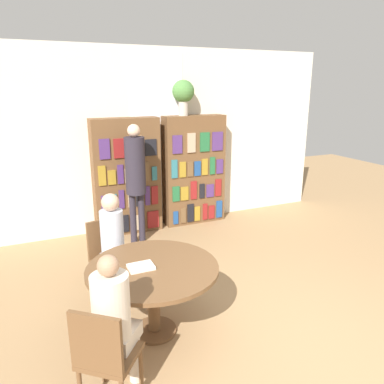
{
  "coord_description": "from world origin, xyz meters",
  "views": [
    {
      "loc": [
        -2.05,
        -2.14,
        2.39
      ],
      "look_at": [
        -0.14,
        2.14,
        1.05
      ],
      "focal_mm": 35.0,
      "sensor_mm": 36.0,
      "label": 1
    }
  ],
  "objects_px": {
    "seated_reader_left": "(114,241)",
    "librarian_standing": "(135,172)",
    "flower_vase": "(183,93)",
    "bookshelf_left": "(127,177)",
    "seated_reader_right": "(114,316)",
    "chair_left_side": "(108,253)",
    "bookshelf_right": "(194,170)",
    "chair_near_camera": "(105,354)",
    "reading_table": "(153,277)"
  },
  "relations": [
    {
      "from": "seated_reader_left",
      "to": "librarian_standing",
      "type": "height_order",
      "value": "librarian_standing"
    },
    {
      "from": "flower_vase",
      "to": "seated_reader_left",
      "type": "bearing_deg",
      "value": -130.15
    },
    {
      "from": "bookshelf_left",
      "to": "seated_reader_right",
      "type": "bearing_deg",
      "value": -106.2
    },
    {
      "from": "seated_reader_left",
      "to": "chair_left_side",
      "type": "bearing_deg",
      "value": -90.0
    },
    {
      "from": "bookshelf_right",
      "to": "chair_near_camera",
      "type": "distance_m",
      "value": 4.22
    },
    {
      "from": "flower_vase",
      "to": "chair_left_side",
      "type": "distance_m",
      "value": 3.07
    },
    {
      "from": "chair_near_camera",
      "to": "chair_left_side",
      "type": "height_order",
      "value": "same"
    },
    {
      "from": "bookshelf_left",
      "to": "seated_reader_right",
      "type": "height_order",
      "value": "bookshelf_left"
    },
    {
      "from": "reading_table",
      "to": "chair_near_camera",
      "type": "height_order",
      "value": "chair_near_camera"
    },
    {
      "from": "bookshelf_left",
      "to": "bookshelf_right",
      "type": "distance_m",
      "value": 1.21
    },
    {
      "from": "seated_reader_right",
      "to": "bookshelf_left",
      "type": "bearing_deg",
      "value": 113.51
    },
    {
      "from": "bookshelf_left",
      "to": "flower_vase",
      "type": "bearing_deg",
      "value": 0.27
    },
    {
      "from": "flower_vase",
      "to": "chair_near_camera",
      "type": "distance_m",
      "value": 4.46
    },
    {
      "from": "bookshelf_right",
      "to": "flower_vase",
      "type": "relative_size",
      "value": 3.28
    },
    {
      "from": "flower_vase",
      "to": "chair_left_side",
      "type": "relative_size",
      "value": 0.65
    },
    {
      "from": "chair_near_camera",
      "to": "bookshelf_right",
      "type": "bearing_deg",
      "value": 96.45
    },
    {
      "from": "seated_reader_right",
      "to": "seated_reader_left",
      "type": "bearing_deg",
      "value": 116.96
    },
    {
      "from": "chair_left_side",
      "to": "seated_reader_left",
      "type": "relative_size",
      "value": 0.71
    },
    {
      "from": "bookshelf_right",
      "to": "librarian_standing",
      "type": "xyz_separation_m",
      "value": [
        -1.19,
        -0.5,
        0.19
      ]
    },
    {
      "from": "bookshelf_right",
      "to": "chair_left_side",
      "type": "relative_size",
      "value": 2.13
    },
    {
      "from": "chair_left_side",
      "to": "librarian_standing",
      "type": "relative_size",
      "value": 0.48
    },
    {
      "from": "bookshelf_right",
      "to": "librarian_standing",
      "type": "height_order",
      "value": "bookshelf_right"
    },
    {
      "from": "bookshelf_right",
      "to": "seated_reader_right",
      "type": "relative_size",
      "value": 1.55
    },
    {
      "from": "bookshelf_right",
      "to": "reading_table",
      "type": "relative_size",
      "value": 1.49
    },
    {
      "from": "bookshelf_left",
      "to": "librarian_standing",
      "type": "distance_m",
      "value": 0.54
    },
    {
      "from": "bookshelf_left",
      "to": "reading_table",
      "type": "relative_size",
      "value": 1.49
    },
    {
      "from": "flower_vase",
      "to": "reading_table",
      "type": "distance_m",
      "value": 3.54
    },
    {
      "from": "chair_left_side",
      "to": "seated_reader_right",
      "type": "distance_m",
      "value": 1.59
    },
    {
      "from": "chair_near_camera",
      "to": "librarian_standing",
      "type": "xyz_separation_m",
      "value": [
        1.11,
        3.0,
        0.64
      ]
    },
    {
      "from": "bookshelf_left",
      "to": "seated_reader_right",
      "type": "xyz_separation_m",
      "value": [
        -0.98,
        -3.37,
        -0.25
      ]
    },
    {
      "from": "bookshelf_left",
      "to": "bookshelf_right",
      "type": "relative_size",
      "value": 1.0
    },
    {
      "from": "seated_reader_left",
      "to": "seated_reader_right",
      "type": "bearing_deg",
      "value": 62.96
    },
    {
      "from": "flower_vase",
      "to": "seated_reader_right",
      "type": "xyz_separation_m",
      "value": [
        -1.99,
        -3.37,
        -1.56
      ]
    },
    {
      "from": "chair_near_camera",
      "to": "librarian_standing",
      "type": "relative_size",
      "value": 0.48
    },
    {
      "from": "reading_table",
      "to": "chair_near_camera",
      "type": "xyz_separation_m",
      "value": [
        -0.62,
        -0.75,
        -0.12
      ]
    },
    {
      "from": "seated_reader_right",
      "to": "librarian_standing",
      "type": "xyz_separation_m",
      "value": [
        0.99,
        2.87,
        0.44
      ]
    },
    {
      "from": "chair_left_side",
      "to": "seated_reader_right",
      "type": "xyz_separation_m",
      "value": [
        -0.27,
        -1.56,
        0.2
      ]
    },
    {
      "from": "bookshelf_left",
      "to": "flower_vase",
      "type": "height_order",
      "value": "flower_vase"
    },
    {
      "from": "chair_near_camera",
      "to": "seated_reader_right",
      "type": "relative_size",
      "value": 0.73
    },
    {
      "from": "bookshelf_right",
      "to": "reading_table",
      "type": "xyz_separation_m",
      "value": [
        -1.68,
        -2.76,
        -0.33
      ]
    },
    {
      "from": "bookshelf_right",
      "to": "chair_left_side",
      "type": "bearing_deg",
      "value": -136.59
    },
    {
      "from": "bookshelf_left",
      "to": "seated_reader_left",
      "type": "distance_m",
      "value": 2.11
    },
    {
      "from": "flower_vase",
      "to": "librarian_standing",
      "type": "bearing_deg",
      "value": -153.19
    },
    {
      "from": "chair_near_camera",
      "to": "seated_reader_left",
      "type": "relative_size",
      "value": 0.71
    },
    {
      "from": "bookshelf_left",
      "to": "flower_vase",
      "type": "distance_m",
      "value": 1.66
    },
    {
      "from": "flower_vase",
      "to": "bookshelf_right",
      "type": "bearing_deg",
      "value": -1.48
    },
    {
      "from": "chair_near_camera",
      "to": "seated_reader_left",
      "type": "height_order",
      "value": "seated_reader_left"
    },
    {
      "from": "reading_table",
      "to": "seated_reader_left",
      "type": "xyz_separation_m",
      "value": [
        -0.2,
        0.77,
        0.1
      ]
    },
    {
      "from": "bookshelf_right",
      "to": "seated_reader_right",
      "type": "xyz_separation_m",
      "value": [
        -2.19,
        -3.37,
        -0.25
      ]
    },
    {
      "from": "bookshelf_right",
      "to": "flower_vase",
      "type": "distance_m",
      "value": 1.33
    }
  ]
}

